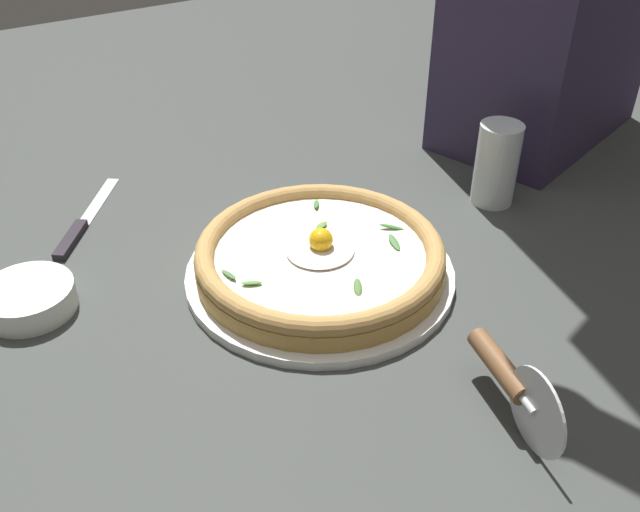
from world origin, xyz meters
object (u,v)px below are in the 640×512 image
at_px(pizza_cutter, 511,381).
at_px(drinking_glass, 496,170).
at_px(side_bowl, 29,298).
at_px(table_knife, 80,227).
at_px(pizza, 320,256).

bearing_deg(pizza_cutter, drinking_glass, -130.82).
bearing_deg(side_bowl, pizza_cutter, 131.40).
distance_m(pizza_cutter, drinking_glass, 0.41).
relative_size(table_knife, drinking_glass, 1.54).
bearing_deg(pizza, side_bowl, -21.11).
bearing_deg(side_bowl, table_knife, -124.73).
relative_size(pizza, drinking_glass, 2.55).
distance_m(side_bowl, pizza_cutter, 0.54).
relative_size(side_bowl, drinking_glass, 0.90).
bearing_deg(drinking_glass, table_knife, -23.87).
bearing_deg(pizza, drinking_glass, -174.81).
bearing_deg(pizza_cutter, side_bowl, -48.60).
bearing_deg(table_knife, pizza_cutter, 115.61).
height_order(side_bowl, pizza_cutter, pizza_cutter).
relative_size(pizza, pizza_cutter, 2.01).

